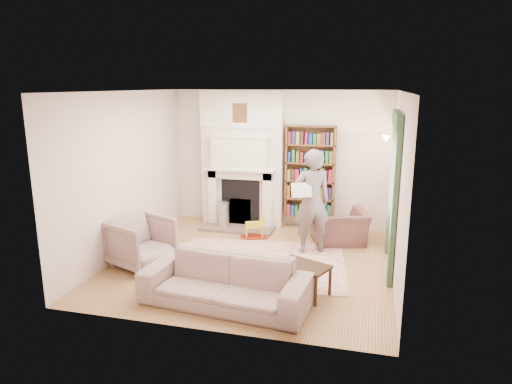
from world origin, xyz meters
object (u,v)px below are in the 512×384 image
(armchair_left, at_px, (141,242))
(coffee_table, at_px, (303,280))
(armchair_reading, at_px, (339,227))
(sofa, at_px, (225,282))
(bookcase, at_px, (310,172))
(rocking_horse, at_px, (254,227))
(man_reading, at_px, (312,202))
(paraffin_heater, at_px, (223,215))

(armchair_left, height_order, coffee_table, armchair_left)
(armchair_reading, xyz_separation_m, armchair_left, (-3.04, -1.91, 0.08))
(coffee_table, bearing_deg, sofa, -126.39)
(bookcase, height_order, rocking_horse, bookcase)
(bookcase, relative_size, sofa, 0.82)
(armchair_reading, distance_m, man_reading, 0.96)
(sofa, height_order, man_reading, man_reading)
(coffee_table, bearing_deg, paraffin_heater, 151.53)
(bookcase, bearing_deg, rocking_horse, -134.50)
(sofa, height_order, rocking_horse, sofa)
(armchair_reading, xyz_separation_m, rocking_horse, (-1.61, -0.15, -0.09))
(paraffin_heater, relative_size, rocking_horse, 1.09)
(armchair_left, relative_size, paraffin_heater, 1.59)
(bookcase, height_order, man_reading, bookcase)
(bookcase, distance_m, armchair_left, 3.68)
(bookcase, xyz_separation_m, rocking_horse, (-0.93, -0.95, -0.95))
(man_reading, bearing_deg, coffee_table, 68.16)
(paraffin_heater, bearing_deg, armchair_reading, -7.68)
(armchair_reading, xyz_separation_m, sofa, (-1.29, -2.87, 0.01))
(rocking_horse, bearing_deg, sofa, -107.32)
(armchair_left, distance_m, paraffin_heater, 2.33)
(coffee_table, distance_m, rocking_horse, 2.52)
(sofa, bearing_deg, armchair_left, 157.00)
(sofa, xyz_separation_m, paraffin_heater, (-1.09, 3.19, -0.05))
(bookcase, xyz_separation_m, man_reading, (0.23, -1.40, -0.25))
(coffee_table, height_order, rocking_horse, coffee_table)
(armchair_left, relative_size, sofa, 0.39)
(paraffin_heater, bearing_deg, man_reading, -25.50)
(man_reading, height_order, paraffin_heater, man_reading)
(armchair_left, relative_size, rocking_horse, 1.74)
(bookcase, distance_m, armchair_reading, 1.36)
(paraffin_heater, bearing_deg, rocking_horse, -31.06)
(armchair_reading, height_order, paraffin_heater, armchair_reading)
(armchair_left, bearing_deg, rocking_horse, -17.47)
(man_reading, xyz_separation_m, paraffin_heater, (-1.93, 0.92, -0.65))
(man_reading, bearing_deg, sofa, 43.56)
(paraffin_heater, bearing_deg, coffee_table, -51.96)
(paraffin_heater, height_order, rocking_horse, paraffin_heater)
(paraffin_heater, xyz_separation_m, rocking_horse, (0.77, -0.47, -0.05))
(man_reading, bearing_deg, bookcase, -106.93)
(rocking_horse, bearing_deg, paraffin_heater, 125.05)
(armchair_reading, distance_m, coffee_table, 2.33)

